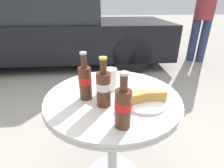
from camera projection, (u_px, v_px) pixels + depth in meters
The scene contains 8 objects.
bistro_table at pixel (113, 118), 1.03m from camera, with size 0.75×0.75×0.71m.
cola_bottle_left at pixel (104, 87), 0.83m from camera, with size 0.07×0.07×0.25m.
cola_bottle_right at pixel (85, 81), 0.89m from camera, with size 0.07×0.07×0.25m.
cola_bottle_center at pixel (123, 106), 0.69m from camera, with size 0.07×0.07×0.24m.
drinking_glass at pixel (110, 80), 1.00m from camera, with size 0.08×0.08×0.13m.
lunch_plate_near at pixel (144, 99), 0.88m from camera, with size 0.24×0.22×0.06m.
parked_car at pixel (58, 32), 3.45m from camera, with size 4.20×1.66×1.23m.
pedestrian at pixel (205, 11), 3.34m from camera, with size 0.36×0.36×1.74m.
Camera 1 is at (-0.07, -0.84, 1.18)m, focal length 28.00 mm.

